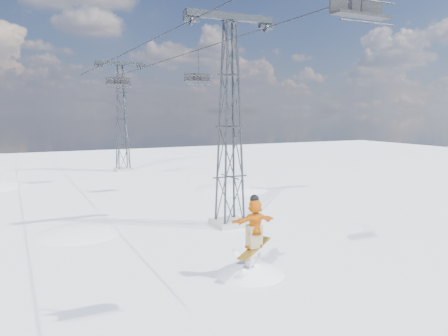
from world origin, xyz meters
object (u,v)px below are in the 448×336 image
at_px(lift_tower_near, 230,127).
at_px(lift_chair_near, 360,8).
at_px(lift_tower_far, 122,119).
at_px(snowboarder_jump, 250,313).

height_order(lift_tower_near, lift_chair_near, lift_tower_near).
distance_m(lift_tower_near, lift_tower_far, 25.00).
relative_size(lift_tower_far, snowboarder_jump, 1.60).
relative_size(lift_tower_near, lift_tower_far, 1.00).
distance_m(lift_tower_far, snowboarder_jump, 32.78).
bearing_deg(lift_chair_near, lift_tower_far, 86.59).
distance_m(lift_tower_near, snowboarder_jump, 10.22).
height_order(lift_tower_near, snowboarder_jump, lift_tower_near).
xyz_separation_m(lift_tower_near, snowboarder_jump, (-2.60, -6.91, -7.07)).
relative_size(lift_tower_near, snowboarder_jump, 1.60).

